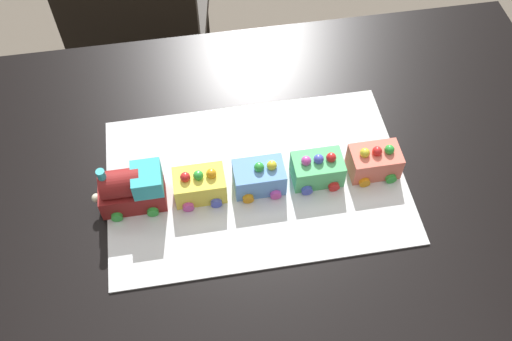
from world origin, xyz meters
The scene contains 9 objects.
ground_plane centered at (0.00, 0.00, 0.00)m, with size 8.00×8.00×0.00m, color #6B6054.
dining_table centered at (0.00, 0.00, 0.63)m, with size 1.40×1.00×0.74m.
chair centered at (-0.26, 0.83, 0.47)m, with size 0.46×0.46×0.86m.
cake_board centered at (-0.02, 0.04, 0.74)m, with size 0.60×0.40×0.00m, color silver.
cake_locomotive centered at (-0.26, 0.03, 0.79)m, with size 0.14×0.08×0.12m.
cake_car_tanker_lemon centered at (-0.13, 0.03, 0.77)m, with size 0.10×0.08×0.07m.
cake_car_hopper_sky_blue centered at (-0.01, 0.03, 0.77)m, with size 0.10×0.08×0.07m.
cake_car_flatbed_mint_green centered at (0.10, 0.03, 0.77)m, with size 0.10×0.08×0.07m.
cake_car_gondola_coral centered at (0.22, 0.03, 0.77)m, with size 0.10×0.08×0.07m.
Camera 1 is at (-0.12, -0.60, 1.70)m, focal length 40.12 mm.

